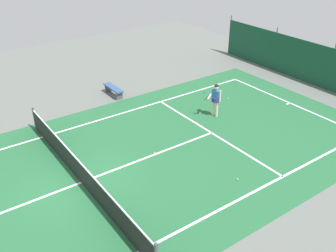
{
  "coord_description": "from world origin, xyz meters",
  "views": [
    {
      "loc": [
        11.17,
        -3.99,
        8.69
      ],
      "look_at": [
        -0.36,
        4.22,
        0.9
      ],
      "focal_mm": 40.79,
      "sensor_mm": 36.0,
      "label": 1
    }
  ],
  "objects_px": {
    "tennis_player": "(216,98)",
    "tennis_ball_near_player": "(228,98)",
    "tennis_ball_by_sideline": "(237,179)",
    "courtside_bench": "(113,89)",
    "tennis_net": "(80,171)",
    "tennis_ball_midcourt": "(155,153)"
  },
  "relations": [
    {
      "from": "tennis_player",
      "to": "tennis_net",
      "type": "bearing_deg",
      "value": 84.4
    },
    {
      "from": "tennis_net",
      "to": "tennis_ball_near_player",
      "type": "xyz_separation_m",
      "value": [
        -2.29,
        9.59,
        -0.48
      ]
    },
    {
      "from": "tennis_net",
      "to": "courtside_bench",
      "type": "height_order",
      "value": "tennis_net"
    },
    {
      "from": "tennis_player",
      "to": "tennis_ball_midcourt",
      "type": "relative_size",
      "value": 24.85
    },
    {
      "from": "tennis_net",
      "to": "tennis_ball_midcourt",
      "type": "height_order",
      "value": "tennis_net"
    },
    {
      "from": "tennis_net",
      "to": "tennis_ball_midcourt",
      "type": "relative_size",
      "value": 153.33
    },
    {
      "from": "tennis_ball_midcourt",
      "to": "tennis_ball_by_sideline",
      "type": "bearing_deg",
      "value": 24.94
    },
    {
      "from": "tennis_ball_by_sideline",
      "to": "courtside_bench",
      "type": "bearing_deg",
      "value": -179.48
    },
    {
      "from": "tennis_ball_near_player",
      "to": "tennis_ball_midcourt",
      "type": "distance_m",
      "value": 6.66
    },
    {
      "from": "tennis_net",
      "to": "tennis_ball_by_sideline",
      "type": "relative_size",
      "value": 153.33
    },
    {
      "from": "tennis_ball_midcourt",
      "to": "tennis_ball_by_sideline",
      "type": "height_order",
      "value": "same"
    },
    {
      "from": "courtside_bench",
      "to": "tennis_ball_midcourt",
      "type": "bearing_deg",
      "value": -13.06
    },
    {
      "from": "tennis_ball_near_player",
      "to": "tennis_ball_midcourt",
      "type": "height_order",
      "value": "same"
    },
    {
      "from": "tennis_player",
      "to": "tennis_ball_near_player",
      "type": "xyz_separation_m",
      "value": [
        -1.07,
        1.94,
        -0.93
      ]
    },
    {
      "from": "tennis_ball_near_player",
      "to": "tennis_player",
      "type": "bearing_deg",
      "value": -61.01
    },
    {
      "from": "tennis_player",
      "to": "tennis_ball_near_player",
      "type": "distance_m",
      "value": 2.4
    },
    {
      "from": "tennis_ball_near_player",
      "to": "tennis_ball_midcourt",
      "type": "bearing_deg",
      "value": -70.43
    },
    {
      "from": "tennis_ball_by_sideline",
      "to": "tennis_player",
      "type": "bearing_deg",
      "value": 147.87
    },
    {
      "from": "courtside_bench",
      "to": "tennis_player",
      "type": "bearing_deg",
      "value": 29.59
    },
    {
      "from": "tennis_ball_near_player",
      "to": "tennis_net",
      "type": "bearing_deg",
      "value": -76.56
    },
    {
      "from": "tennis_player",
      "to": "tennis_ball_near_player",
      "type": "relative_size",
      "value": 24.85
    },
    {
      "from": "tennis_net",
      "to": "courtside_bench",
      "type": "distance_m",
      "value": 7.91
    }
  ]
}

